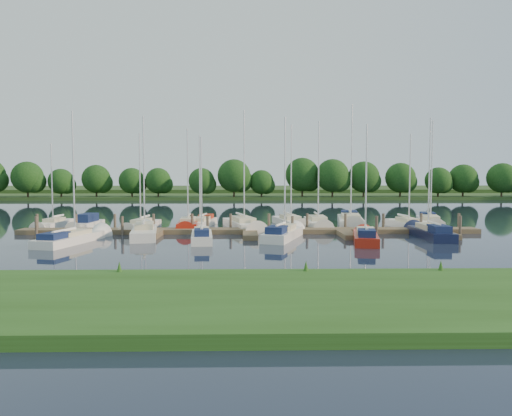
{
  "coord_description": "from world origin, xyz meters",
  "views": [
    {
      "loc": [
        -0.34,
        -35.38,
        5.23
      ],
      "look_at": [
        0.53,
        8.0,
        2.2
      ],
      "focal_mm": 35.0,
      "sensor_mm": 36.0,
      "label": 1
    }
  ],
  "objects_px": {
    "sailboat_s_2": "(202,237)",
    "dock": "(250,232)",
    "sailboat_n_5": "(244,226)",
    "motorboat": "(86,225)",
    "sailboat_n_0": "(54,225)"
  },
  "relations": [
    {
      "from": "sailboat_n_0",
      "to": "motorboat",
      "type": "bearing_deg",
      "value": 170.46
    },
    {
      "from": "dock",
      "to": "sailboat_n_0",
      "type": "distance_m",
      "value": 19.55
    },
    {
      "from": "dock",
      "to": "motorboat",
      "type": "distance_m",
      "value": 16.11
    },
    {
      "from": "sailboat_n_0",
      "to": "sailboat_n_5",
      "type": "xyz_separation_m",
      "value": [
        18.23,
        -1.5,
        0.01
      ]
    },
    {
      "from": "dock",
      "to": "motorboat",
      "type": "xyz_separation_m",
      "value": [
        -15.45,
        4.55,
        0.16
      ]
    },
    {
      "from": "sailboat_n_5",
      "to": "sailboat_s_2",
      "type": "distance_m",
      "value": 8.99
    },
    {
      "from": "sailboat_n_5",
      "to": "sailboat_s_2",
      "type": "xyz_separation_m",
      "value": [
        -3.18,
        -8.4,
        0.04
      ]
    },
    {
      "from": "sailboat_n_0",
      "to": "sailboat_n_5",
      "type": "relative_size",
      "value": 0.73
    },
    {
      "from": "dock",
      "to": "sailboat_s_2",
      "type": "distance_m",
      "value": 5.88
    },
    {
      "from": "sailboat_s_2",
      "to": "sailboat_n_5",
      "type": "bearing_deg",
      "value": 64.25
    },
    {
      "from": "sailboat_s_2",
      "to": "dock",
      "type": "bearing_deg",
      "value": 45.37
    },
    {
      "from": "dock",
      "to": "motorboat",
      "type": "height_order",
      "value": "motorboat"
    },
    {
      "from": "dock",
      "to": "sailboat_n_0",
      "type": "bearing_deg",
      "value": 164.06
    },
    {
      "from": "sailboat_n_0",
      "to": "sailboat_s_2",
      "type": "relative_size",
      "value": 1.0
    },
    {
      "from": "dock",
      "to": "sailboat_s_2",
      "type": "height_order",
      "value": "sailboat_s_2"
    }
  ]
}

